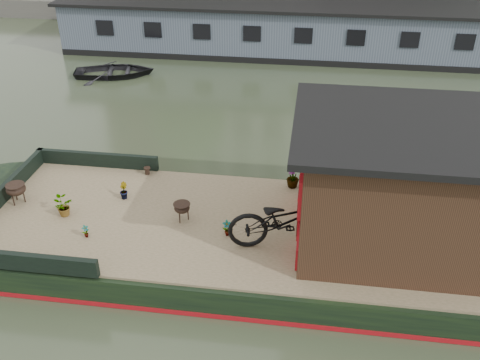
# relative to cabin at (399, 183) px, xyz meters

# --- Properties ---
(ground) EXTENTS (120.00, 120.00, 0.00)m
(ground) POSITION_rel_cabin_xyz_m (-2.19, 0.00, -1.88)
(ground) COLOR #273220
(ground) RESTS_ON ground
(houseboat_hull) EXTENTS (14.01, 4.02, 0.60)m
(houseboat_hull) POSITION_rel_cabin_xyz_m (-3.52, 0.00, -1.60)
(houseboat_hull) COLOR black
(houseboat_hull) RESTS_ON ground
(houseboat_deck) EXTENTS (11.80, 3.80, 0.05)m
(houseboat_deck) POSITION_rel_cabin_xyz_m (-2.19, 0.00, -1.25)
(houseboat_deck) COLOR #957F5C
(houseboat_deck) RESTS_ON houseboat_hull
(bow_bulwark) EXTENTS (3.00, 4.00, 0.35)m
(bow_bulwark) POSITION_rel_cabin_xyz_m (-7.25, 0.00, -1.05)
(bow_bulwark) COLOR black
(bow_bulwark) RESTS_ON houseboat_deck
(cabin) EXTENTS (4.00, 3.50, 2.42)m
(cabin) POSITION_rel_cabin_xyz_m (0.00, 0.00, 0.00)
(cabin) COLOR black
(cabin) RESTS_ON houseboat_deck
(bicycle) EXTENTS (2.32, 1.20, 1.16)m
(bicycle) POSITION_rel_cabin_xyz_m (-1.99, -0.53, -0.65)
(bicycle) COLOR black
(bicycle) RESTS_ON houseboat_deck
(potted_plant_a) EXTENTS (0.21, 0.18, 0.34)m
(potted_plant_a) POSITION_rel_cabin_xyz_m (-3.15, -0.40, -1.06)
(potted_plant_a) COLOR #A34E2E
(potted_plant_a) RESTS_ON houseboat_deck
(potted_plant_b) EXTENTS (0.25, 0.26, 0.37)m
(potted_plant_b) POSITION_rel_cabin_xyz_m (-5.59, 0.63, -1.04)
(potted_plant_b) COLOR brown
(potted_plant_b) RESTS_ON houseboat_deck
(potted_plant_c) EXTENTS (0.38, 0.33, 0.42)m
(potted_plant_c) POSITION_rel_cabin_xyz_m (-6.61, -0.20, -1.02)
(potted_plant_c) COLOR maroon
(potted_plant_c) RESTS_ON houseboat_deck
(potted_plant_d) EXTENTS (0.33, 0.33, 0.49)m
(potted_plant_d) POSITION_rel_cabin_xyz_m (-1.99, 1.61, -0.98)
(potted_plant_d) COLOR brown
(potted_plant_d) RESTS_ON houseboat_deck
(potted_plant_e) EXTENTS (0.16, 0.17, 0.27)m
(potted_plant_e) POSITION_rel_cabin_xyz_m (-5.86, -0.84, -1.09)
(potted_plant_e) COLOR #9D372E
(potted_plant_e) RESTS_ON houseboat_deck
(brazier_front) EXTENTS (0.47, 0.47, 0.40)m
(brazier_front) POSITION_rel_cabin_xyz_m (-4.13, -0.01, -1.03)
(brazier_front) COLOR black
(brazier_front) RESTS_ON houseboat_deck
(brazier_rear) EXTENTS (0.49, 0.49, 0.45)m
(brazier_rear) POSITION_rel_cabin_xyz_m (-7.78, 0.13, -1.00)
(brazier_rear) COLOR black
(brazier_rear) RESTS_ON houseboat_deck
(bollard_port) EXTENTS (0.16, 0.16, 0.18)m
(bollard_port) POSITION_rel_cabin_xyz_m (-5.39, 1.70, -1.14)
(bollard_port) COLOR black
(bollard_port) RESTS_ON houseboat_deck
(dinghy) EXTENTS (3.36, 2.74, 0.61)m
(dinghy) POSITION_rel_cabin_xyz_m (-9.14, 9.82, -1.57)
(dinghy) COLOR black
(dinghy) RESTS_ON ground
(far_houseboat) EXTENTS (20.40, 4.40, 2.11)m
(far_houseboat) POSITION_rel_cabin_xyz_m (-2.19, 14.00, -0.91)
(far_houseboat) COLOR #525E6E
(far_houseboat) RESTS_ON ground
(quay) EXTENTS (60.00, 6.00, 0.90)m
(quay) POSITION_rel_cabin_xyz_m (-2.19, 20.50, -1.43)
(quay) COLOR #47443F
(quay) RESTS_ON ground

